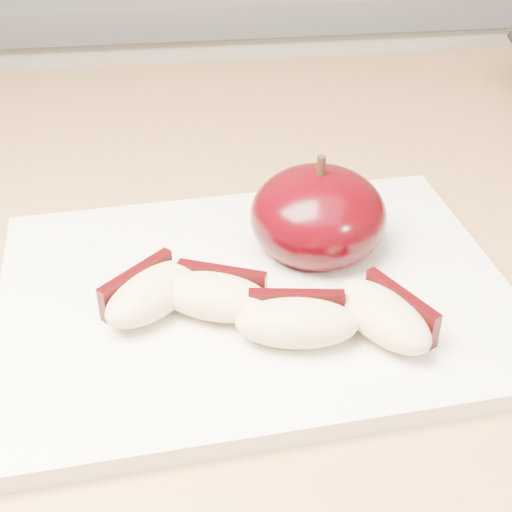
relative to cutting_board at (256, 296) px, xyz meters
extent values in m
cube|color=silver|center=(0.02, 0.82, -0.46)|extent=(2.40, 0.60, 0.90)
cube|color=#A57548|center=(0.02, 0.12, -0.03)|extent=(1.64, 0.64, 0.04)
cube|color=silver|center=(0.00, 0.00, 0.00)|extent=(0.34, 0.26, 0.01)
ellipsoid|color=black|center=(0.05, 0.04, 0.03)|extent=(0.09, 0.09, 0.06)
cylinder|color=black|center=(0.05, 0.04, 0.07)|extent=(0.01, 0.01, 0.01)
ellipsoid|color=#D5BA87|center=(-0.06, -0.01, 0.02)|extent=(0.07, 0.07, 0.03)
cube|color=black|center=(-0.07, 0.00, 0.02)|extent=(0.04, 0.04, 0.02)
ellipsoid|color=#D5BA87|center=(-0.03, -0.02, 0.02)|extent=(0.08, 0.06, 0.03)
cube|color=black|center=(-0.02, -0.01, 0.02)|extent=(0.05, 0.03, 0.02)
ellipsoid|color=#D5BA87|center=(0.02, -0.05, 0.02)|extent=(0.07, 0.04, 0.03)
cube|color=black|center=(0.02, -0.04, 0.02)|extent=(0.06, 0.01, 0.02)
ellipsoid|color=#D5BA87|center=(0.07, -0.05, 0.02)|extent=(0.06, 0.08, 0.03)
cube|color=black|center=(0.08, -0.04, 0.02)|extent=(0.03, 0.05, 0.02)
camera|label=1|loc=(-0.04, -0.35, 0.28)|focal=50.00mm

